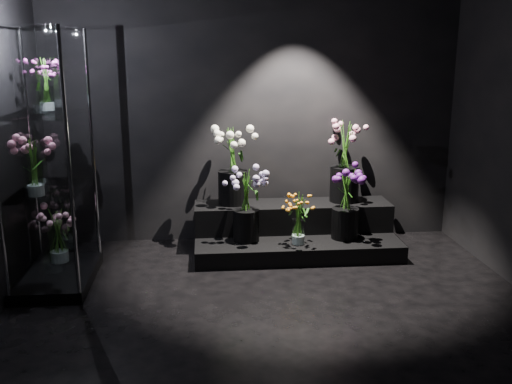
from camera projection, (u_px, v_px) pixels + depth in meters
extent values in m
plane|color=black|center=(279.00, 329.00, 3.92)|extent=(4.00, 4.00, 0.00)
plane|color=black|center=(254.00, 99.00, 5.51)|extent=(4.00, 0.00, 4.00)
plane|color=black|center=(373.00, 216.00, 1.65)|extent=(4.00, 0.00, 4.00)
cube|color=black|center=(296.00, 244.00, 5.41)|extent=(1.90, 0.84, 0.16)
cube|color=black|center=(293.00, 216.00, 5.56)|extent=(1.90, 0.42, 0.26)
cube|color=black|center=(59.00, 277.00, 4.70)|extent=(0.56, 0.93, 0.09)
cube|color=white|center=(51.00, 190.00, 4.52)|extent=(0.50, 0.87, 0.01)
cube|color=white|center=(44.00, 114.00, 4.38)|extent=(0.50, 0.87, 0.01)
cylinder|color=white|center=(298.00, 232.00, 5.13)|extent=(0.12, 0.12, 0.23)
cylinder|color=black|center=(246.00, 225.00, 5.22)|extent=(0.24, 0.24, 0.29)
cylinder|color=black|center=(345.00, 223.00, 5.29)|extent=(0.25, 0.25, 0.29)
cylinder|color=black|center=(233.00, 187.00, 5.47)|extent=(0.28, 0.28, 0.32)
cylinder|color=black|center=(344.00, 184.00, 5.56)|extent=(0.28, 0.28, 0.34)
cylinder|color=white|center=(35.00, 180.00, 4.28)|extent=(0.13, 0.13, 0.24)
cylinder|color=white|center=(47.00, 99.00, 4.52)|extent=(0.12, 0.12, 0.19)
cylinder|color=white|center=(59.00, 247.00, 4.87)|extent=(0.16, 0.16, 0.28)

